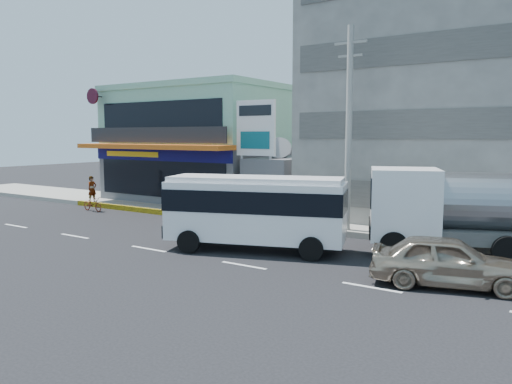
# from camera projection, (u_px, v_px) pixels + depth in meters

# --- Properties ---
(ground) EXTENTS (120.00, 120.00, 0.00)m
(ground) POSITION_uv_depth(u_px,v_px,m) (149.00, 249.00, 21.51)
(ground) COLOR black
(ground) RESTS_ON ground
(sidewalk) EXTENTS (70.00, 5.00, 0.30)m
(sidewalk) POSITION_uv_depth(u_px,v_px,m) (345.00, 224.00, 26.66)
(sidewalk) COLOR gray
(sidewalk) RESTS_ON ground
(shop_building) EXTENTS (12.40, 11.70, 8.00)m
(shop_building) POSITION_uv_depth(u_px,v_px,m) (206.00, 147.00, 37.00)
(shop_building) COLOR #4C4C51
(shop_building) RESTS_ON ground
(concrete_building) EXTENTS (16.00, 12.00, 14.00)m
(concrete_building) POSITION_uv_depth(u_px,v_px,m) (471.00, 97.00, 27.73)
(concrete_building) COLOR gray
(concrete_building) RESTS_ON ground
(gap_structure) EXTENTS (3.00, 6.00, 3.50)m
(gap_structure) POSITION_uv_depth(u_px,v_px,m) (287.00, 185.00, 31.28)
(gap_structure) COLOR #4C4C51
(gap_structure) RESTS_ON ground
(satellite_dish) EXTENTS (1.50, 1.50, 0.15)m
(satellite_dish) POSITION_uv_depth(u_px,v_px,m) (279.00, 157.00, 30.24)
(satellite_dish) COLOR slate
(satellite_dish) RESTS_ON gap_structure
(billboard) EXTENTS (2.60, 0.18, 6.90)m
(billboard) POSITION_uv_depth(u_px,v_px,m) (256.00, 134.00, 28.86)
(billboard) COLOR gray
(billboard) RESTS_ON ground
(utility_pole_near) EXTENTS (1.60, 0.30, 10.00)m
(utility_pole_near) POSITION_uv_depth(u_px,v_px,m) (349.00, 130.00, 23.80)
(utility_pole_near) COLOR #999993
(utility_pole_near) RESTS_ON ground
(minibus) EXTENTS (7.90, 4.65, 3.15)m
(minibus) POSITION_uv_depth(u_px,v_px,m) (256.00, 207.00, 21.04)
(minibus) COLOR white
(minibus) RESTS_ON ground
(sedan) EXTENTS (5.25, 3.19, 1.67)m
(sedan) POSITION_uv_depth(u_px,v_px,m) (448.00, 261.00, 16.12)
(sedan) COLOR tan
(sedan) RESTS_ON ground
(tanker_truck) EXTENTS (9.27, 5.61, 3.52)m
(tanker_truck) POSITION_uv_depth(u_px,v_px,m) (475.00, 210.00, 20.08)
(tanker_truck) COLOR white
(tanker_truck) RESTS_ON ground
(motorcycle_rider) EXTENTS (1.80, 0.70, 2.27)m
(motorcycle_rider) POSITION_uv_depth(u_px,v_px,m) (93.00, 200.00, 32.19)
(motorcycle_rider) COLOR #611D0D
(motorcycle_rider) RESTS_ON ground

